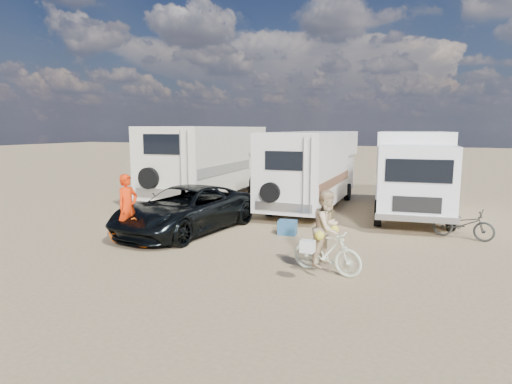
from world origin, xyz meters
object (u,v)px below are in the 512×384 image
at_px(box_truck, 413,175).
at_px(bike_parked, 463,224).
at_px(bike_man, 129,230).
at_px(crate, 325,216).
at_px(rv_left, 208,163).
at_px(dark_suv, 185,210).
at_px(rv_main, 313,170).
at_px(bike_woman, 327,251).
at_px(cooler, 287,227).
at_px(rider_man, 128,213).
at_px(rider_woman, 327,236).

bearing_deg(box_truck, bike_parked, -65.93).
bearing_deg(bike_parked, bike_man, 132.81).
height_order(bike_man, crate, bike_man).
relative_size(rv_left, bike_parked, 4.60).
distance_m(dark_suv, bike_parked, 8.19).
height_order(box_truck, bike_man, box_truck).
bearing_deg(bike_parked, crate, 95.82).
bearing_deg(rv_main, box_truck, -8.17).
xyz_separation_m(rv_main, bike_man, (-3.09, -7.51, -1.09)).
xyz_separation_m(bike_woman, cooler, (-1.91, 3.04, -0.28)).
height_order(rider_man, rider_woman, rider_man).
relative_size(dark_suv, rider_woman, 3.03).
xyz_separation_m(bike_woman, rider_man, (-5.50, 0.22, 0.39)).
bearing_deg(crate, rv_main, 114.45).
xyz_separation_m(bike_woman, rider_woman, (0.00, 0.00, 0.34)).
distance_m(box_truck, dark_suv, 8.14).
height_order(rider_woman, cooler, rider_woman).
bearing_deg(bike_man, cooler, -42.83).
bearing_deg(box_truck, rider_woman, -105.95).
bearing_deg(bike_woman, crate, 27.76).
distance_m(rv_main, dark_suv, 6.17).
distance_m(rv_left, cooler, 7.47).
bearing_deg(rider_man, bike_woman, -83.19).
relative_size(bike_parked, crate, 3.39).
height_order(bike_woman, crate, bike_woman).
bearing_deg(bike_parked, rv_left, 86.88).
xyz_separation_m(bike_parked, crate, (-4.21, 0.75, -0.24)).
bearing_deg(rv_left, crate, -27.90).
distance_m(bike_man, rider_woman, 5.52).
bearing_deg(rider_man, box_truck, -35.22).
bearing_deg(rv_main, crate, -66.54).
xyz_separation_m(rv_left, bike_woman, (7.29, -8.03, -1.12)).
bearing_deg(rider_woman, bike_parked, -19.14).
height_order(rv_main, rv_left, rv_left).
bearing_deg(bike_man, rider_man, 0.00).
relative_size(rider_man, crate, 3.57).
height_order(rv_left, rider_woman, rv_left).
distance_m(dark_suv, crate, 4.80).
relative_size(dark_suv, bike_parked, 3.00).
bearing_deg(crate, rv_left, 155.13).
distance_m(rv_left, rider_man, 8.04).
bearing_deg(dark_suv, rv_left, 119.61).
distance_m(bike_man, crate, 6.56).
relative_size(rider_man, rider_woman, 1.06).
height_order(bike_man, rider_woman, rider_woman).
relative_size(bike_woman, cooler, 3.04).
distance_m(bike_woman, bike_parked, 5.36).
distance_m(rv_main, rv_left, 4.89).
bearing_deg(rv_main, bike_parked, -32.27).
relative_size(dark_suv, rider_man, 2.85).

